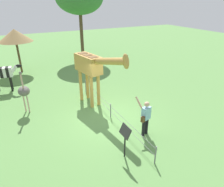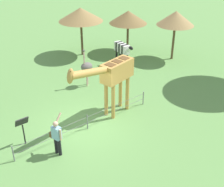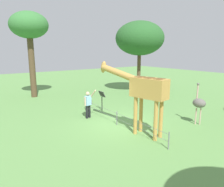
# 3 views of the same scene
# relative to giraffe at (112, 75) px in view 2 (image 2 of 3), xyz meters

# --- Properties ---
(ground_plane) EXTENTS (60.00, 60.00, 0.00)m
(ground_plane) POSITION_rel_giraffe_xyz_m (1.64, -0.01, -2.18)
(ground_plane) COLOR #60934C
(giraffe) EXTENTS (3.97, 1.26, 3.39)m
(giraffe) POSITION_rel_giraffe_xyz_m (0.00, 0.00, 0.00)
(giraffe) COLOR #C69347
(giraffe) RESTS_ON ground_plane
(visitor) EXTENTS (0.64, 0.57, 1.72)m
(visitor) POSITION_rel_giraffe_xyz_m (3.55, 0.92, -1.27)
(visitor) COLOR black
(visitor) RESTS_ON ground_plane
(zebra) EXTENTS (0.57, 1.82, 1.66)m
(zebra) POSITION_rel_giraffe_xyz_m (-4.21, -4.23, -1.01)
(zebra) COLOR black
(zebra) RESTS_ON ground_plane
(ostrich) EXTENTS (0.70, 0.56, 2.25)m
(ostrich) POSITION_rel_giraffe_xyz_m (-0.81, -3.36, -1.00)
(ostrich) COLOR #CC9E93
(ostrich) RESTS_ON ground_plane
(shade_hut_near) EXTENTS (3.06, 3.06, 3.38)m
(shade_hut_near) POSITION_rel_giraffe_xyz_m (-3.28, -7.60, 0.73)
(shade_hut_near) COLOR brown
(shade_hut_near) RESTS_ON ground_plane
(shade_hut_far) EXTENTS (2.69, 2.69, 3.04)m
(shade_hut_far) POSITION_rel_giraffe_xyz_m (-6.18, -5.98, 0.41)
(shade_hut_far) COLOR brown
(shade_hut_far) RESTS_ON ground_plane
(shade_hut_aside) EXTENTS (2.50, 2.50, 3.34)m
(shade_hut_aside) POSITION_rel_giraffe_xyz_m (-7.77, -3.03, 0.68)
(shade_hut_aside) COLOR brown
(shade_hut_aside) RESTS_ON ground_plane
(info_sign) EXTENTS (0.56, 0.21, 1.32)m
(info_sign) POSITION_rel_giraffe_xyz_m (4.33, -0.53, -1.23)
(info_sign) COLOR black
(info_sign) RESTS_ON ground_plane
(wire_fence) EXTENTS (7.05, 0.05, 0.75)m
(wire_fence) POSITION_rel_giraffe_xyz_m (1.64, 0.24, -1.77)
(wire_fence) COLOR slate
(wire_fence) RESTS_ON ground_plane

